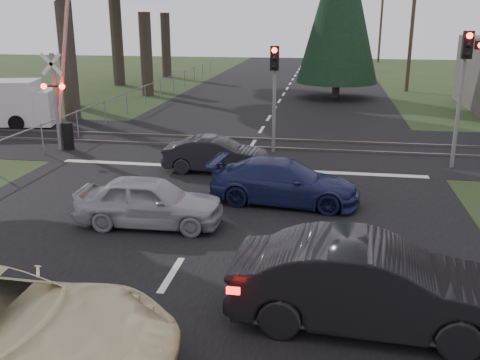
% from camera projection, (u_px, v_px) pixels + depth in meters
% --- Properties ---
extents(ground, '(120.00, 120.00, 0.00)m').
position_uv_depth(ground, '(171.00, 275.00, 11.15)').
color(ground, '#293919').
rests_on(ground, ground).
extents(road, '(14.00, 100.00, 0.01)m').
position_uv_depth(road, '(245.00, 156.00, 20.57)').
color(road, black).
rests_on(road, ground).
extents(rail_corridor, '(120.00, 8.00, 0.01)m').
position_uv_depth(rail_corridor, '(253.00, 144.00, 22.46)').
color(rail_corridor, black).
rests_on(rail_corridor, ground).
extents(stop_line, '(13.00, 0.35, 0.00)m').
position_uv_depth(stop_line, '(237.00, 168.00, 18.87)').
color(stop_line, silver).
rests_on(stop_line, ground).
extents(rail_near, '(120.00, 0.12, 0.10)m').
position_uv_depth(rail_near, '(250.00, 147.00, 21.69)').
color(rail_near, '#59544C').
rests_on(rail_near, ground).
extents(rail_far, '(120.00, 0.12, 0.10)m').
position_uv_depth(rail_far, '(255.00, 139.00, 23.20)').
color(rail_far, '#59544C').
rests_on(rail_far, ground).
extents(crossing_signal, '(1.62, 0.38, 6.96)m').
position_uv_depth(crossing_signal, '(61.00, 99.00, 20.90)').
color(crossing_signal, slate).
rests_on(crossing_signal, ground).
extents(traffic_signal_right, '(0.68, 0.48, 4.70)m').
position_uv_depth(traffic_signal_right, '(465.00, 74.00, 17.92)').
color(traffic_signal_right, slate).
rests_on(traffic_signal_right, ground).
extents(traffic_signal_center, '(0.32, 0.48, 4.10)m').
position_uv_depth(traffic_signal_center, '(274.00, 81.00, 20.23)').
color(traffic_signal_center, slate).
rests_on(traffic_signal_center, ground).
extents(utility_pole_mid, '(1.80, 0.26, 9.00)m').
position_uv_depth(utility_pole_mid, '(412.00, 22.00, 36.70)').
color(utility_pole_mid, '#4C3D2D').
rests_on(utility_pole_mid, ground).
extents(utility_pole_far, '(1.80, 0.26, 9.00)m').
position_uv_depth(utility_pole_far, '(381.00, 20.00, 60.26)').
color(utility_pole_far, '#4C3D2D').
rests_on(utility_pole_far, ground).
extents(conifer_tree, '(5.20, 5.20, 11.00)m').
position_uv_depth(conifer_tree, '(340.00, 2.00, 33.34)').
color(conifer_tree, '#473D33').
rests_on(conifer_tree, ground).
extents(fence_left, '(0.10, 36.00, 1.20)m').
position_uv_depth(fence_left, '(154.00, 101.00, 33.57)').
color(fence_left, slate).
rests_on(fence_left, ground).
extents(dark_hatchback, '(4.85, 1.91, 1.57)m').
position_uv_depth(dark_hatchback, '(370.00, 285.00, 9.10)').
color(dark_hatchback, black).
rests_on(dark_hatchback, ground).
extents(silver_car, '(3.81, 1.62, 1.28)m').
position_uv_depth(silver_car, '(150.00, 201.00, 13.62)').
color(silver_car, '#94969B').
rests_on(silver_car, ground).
extents(blue_sedan, '(4.42, 2.14, 1.24)m').
position_uv_depth(blue_sedan, '(285.00, 182.00, 15.28)').
color(blue_sedan, '#181F49').
rests_on(blue_sedan, ground).
extents(dark_car_far, '(3.60, 1.29, 1.18)m').
position_uv_depth(dark_car_far, '(216.00, 155.00, 18.35)').
color(dark_car_far, black).
rests_on(dark_car_far, ground).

